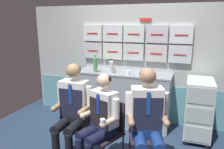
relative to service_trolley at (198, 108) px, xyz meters
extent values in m
cube|color=#A9AFAB|center=(-1.16, 0.42, 0.56)|extent=(4.20, 0.06, 2.15)
cube|color=#5A97A2|center=(-1.16, 0.39, -0.16)|extent=(4.12, 0.01, 0.72)
cube|color=#B2B7BB|center=(-1.97, 0.36, 0.79)|extent=(0.38, 0.06, 0.30)
cylinder|color=red|center=(-1.97, 0.33, 0.79)|extent=(0.21, 0.01, 0.01)
cube|color=silver|center=(-1.56, 0.36, 0.79)|extent=(0.38, 0.06, 0.30)
cylinder|color=red|center=(-1.56, 0.33, 0.79)|extent=(0.21, 0.01, 0.01)
cube|color=#BABFBD|center=(-1.16, 0.36, 0.79)|extent=(0.38, 0.06, 0.30)
cylinder|color=red|center=(-1.16, 0.33, 0.79)|extent=(0.21, 0.01, 0.01)
cube|color=#BCB4B5|center=(-0.76, 0.36, 0.79)|extent=(0.38, 0.06, 0.30)
cylinder|color=red|center=(-0.76, 0.33, 0.79)|extent=(0.21, 0.01, 0.01)
cube|color=#B5C0C2|center=(-0.35, 0.36, 0.79)|extent=(0.38, 0.06, 0.30)
cylinder|color=red|center=(-0.35, 0.33, 0.79)|extent=(0.21, 0.01, 0.01)
cube|color=silver|center=(-1.97, 0.36, 1.12)|extent=(0.38, 0.06, 0.30)
cylinder|color=red|center=(-1.97, 0.33, 1.12)|extent=(0.21, 0.01, 0.01)
cube|color=silver|center=(-1.56, 0.36, 1.12)|extent=(0.38, 0.06, 0.30)
cylinder|color=red|center=(-1.56, 0.33, 1.12)|extent=(0.21, 0.01, 0.01)
cube|color=silver|center=(-1.16, 0.36, 1.12)|extent=(0.38, 0.06, 0.30)
cylinder|color=red|center=(-1.16, 0.33, 1.12)|extent=(0.21, 0.01, 0.01)
cube|color=#B6B2BD|center=(-0.76, 0.36, 1.12)|extent=(0.38, 0.06, 0.30)
cylinder|color=red|center=(-0.76, 0.33, 1.12)|extent=(0.21, 0.01, 0.01)
cube|color=silver|center=(-0.35, 0.36, 1.12)|extent=(0.38, 0.06, 0.30)
cylinder|color=red|center=(-0.35, 0.33, 1.12)|extent=(0.21, 0.01, 0.01)
cube|color=red|center=(-0.97, 0.38, 1.37)|extent=(0.20, 0.02, 0.05)
cube|color=#939AA4|center=(-1.28, 0.13, -0.05)|extent=(1.67, 0.52, 0.94)
cube|color=gray|center=(-1.28, 0.13, 0.44)|extent=(1.70, 0.53, 0.03)
sphere|color=black|center=(-0.16, -0.27, -0.48)|extent=(0.07, 0.07, 0.07)
sphere|color=black|center=(0.15, -0.27, -0.48)|extent=(0.07, 0.07, 0.07)
sphere|color=black|center=(-0.16, 0.28, -0.48)|extent=(0.07, 0.07, 0.07)
sphere|color=black|center=(0.15, 0.28, -0.48)|extent=(0.07, 0.07, 0.07)
cube|color=#B6C5C0|center=(0.00, 0.00, 0.00)|extent=(0.40, 0.64, 0.90)
cube|color=#A2B1AC|center=(0.00, -0.32, -0.30)|extent=(0.35, 0.01, 0.24)
cube|color=#A2B1AC|center=(0.00, -0.32, 0.00)|extent=(0.35, 0.01, 0.24)
cube|color=#A2B1AC|center=(0.00, -0.32, 0.30)|extent=(0.35, 0.01, 0.24)
cylinder|color=#28282D|center=(0.00, -0.30, 0.43)|extent=(0.32, 0.02, 0.02)
cylinder|color=#2D2D33|center=(-1.81, -1.22, -0.29)|extent=(0.02, 0.02, 0.45)
cylinder|color=#2D2D33|center=(-1.45, -1.22, -0.29)|extent=(0.02, 0.02, 0.45)
cylinder|color=#2D2D33|center=(-1.82, -0.86, -0.29)|extent=(0.02, 0.02, 0.45)
cylinder|color=#2D2D33|center=(-1.46, -0.86, -0.29)|extent=(0.02, 0.02, 0.45)
cube|color=#271D25|center=(-1.64, -1.04, -0.06)|extent=(0.41, 0.41, 0.02)
cube|color=#271D25|center=(-1.64, -0.85, 0.15)|extent=(0.37, 0.04, 0.40)
cylinder|color=#2D2D33|center=(-1.82, -0.86, 0.15)|extent=(0.02, 0.02, 0.40)
cylinder|color=#2D2D33|center=(-1.46, -0.86, 0.15)|extent=(0.02, 0.02, 0.40)
cylinder|color=black|center=(-1.72, -1.39, -0.24)|extent=(0.10, 0.10, 0.44)
cylinder|color=black|center=(-1.73, -1.22, 0.00)|extent=(0.14, 0.39, 0.13)
cylinder|color=black|center=(-1.54, -1.21, 0.00)|extent=(0.14, 0.39, 0.13)
cube|color=black|center=(-1.64, -1.04, 0.01)|extent=(0.35, 0.21, 0.12)
cube|color=white|center=(-1.64, -1.02, 0.32)|extent=(0.37, 0.21, 0.49)
cube|color=#1D1F36|center=(-1.63, -1.13, 0.28)|extent=(0.34, 0.02, 0.39)
cube|color=navy|center=(-1.63, -1.14, 0.40)|extent=(0.04, 0.01, 0.27)
cylinder|color=white|center=(-1.85, -1.03, 0.37)|extent=(0.08, 0.08, 0.27)
cylinder|color=#9D8058|center=(-1.83, -1.14, 0.22)|extent=(0.07, 0.25, 0.07)
sphere|color=#9D8058|center=(-1.82, -1.25, 0.22)|extent=(0.08, 0.08, 0.08)
cylinder|color=white|center=(-1.42, -1.02, 0.37)|extent=(0.08, 0.08, 0.27)
cylinder|color=#9D8058|center=(-1.44, -1.13, 0.22)|extent=(0.07, 0.25, 0.07)
sphere|color=#9D8058|center=(-1.44, -1.24, 0.22)|extent=(0.08, 0.08, 0.08)
sphere|color=#9D8058|center=(-1.64, -1.02, 0.70)|extent=(0.19, 0.19, 0.19)
ellipsoid|color=#51381C|center=(-1.64, -1.01, 0.72)|extent=(0.19, 0.18, 0.14)
cylinder|color=#2D2D33|center=(-1.24, -0.94, -0.29)|extent=(0.02, 0.02, 0.45)
cube|color=#271D25|center=(-1.15, -1.18, -0.06)|extent=(0.53, 0.53, 0.02)
cube|color=#271D25|center=(-1.08, -1.01, 0.15)|extent=(0.35, 0.17, 0.40)
cylinder|color=#2D2D33|center=(-1.24, -0.94, 0.15)|extent=(0.02, 0.02, 0.40)
cylinder|color=#2D2D33|center=(-0.91, -1.09, 0.15)|extent=(0.02, 0.02, 0.40)
cylinder|color=#151833|center=(-1.29, -1.29, 0.00)|extent=(0.26, 0.37, 0.13)
cylinder|color=#151833|center=(-1.14, -1.36, 0.00)|extent=(0.26, 0.37, 0.13)
cube|color=#151833|center=(-1.15, -1.18, 0.01)|extent=(0.37, 0.31, 0.12)
cube|color=white|center=(-1.14, -1.16, 0.29)|extent=(0.38, 0.30, 0.44)
cube|color=black|center=(-1.18, -1.25, 0.26)|extent=(0.28, 0.13, 0.35)
cube|color=navy|center=(-1.19, -1.26, 0.37)|extent=(0.04, 0.03, 0.25)
cylinder|color=white|center=(-1.32, -1.08, 0.34)|extent=(0.08, 0.08, 0.24)
cylinder|color=beige|center=(-1.35, -1.18, 0.20)|extent=(0.15, 0.23, 0.07)
sphere|color=beige|center=(-1.39, -1.27, 0.20)|extent=(0.08, 0.08, 0.08)
cylinder|color=white|center=(-0.96, -1.24, 0.34)|extent=(0.08, 0.08, 0.24)
cylinder|color=beige|center=(-1.02, -1.32, 0.20)|extent=(0.15, 0.23, 0.07)
sphere|color=beige|center=(-1.06, -1.42, 0.20)|extent=(0.08, 0.08, 0.08)
cylinder|color=white|center=(-1.06, -1.42, 0.24)|extent=(0.06, 0.06, 0.06)
sphere|color=beige|center=(-1.14, -1.16, 0.64)|extent=(0.18, 0.18, 0.18)
ellipsoid|color=black|center=(-1.14, -1.15, 0.66)|extent=(0.22, 0.21, 0.12)
cylinder|color=#2D2D33|center=(-0.86, -0.95, -0.29)|extent=(0.02, 0.02, 0.45)
cylinder|color=#2D2D33|center=(-0.52, -0.83, -0.29)|extent=(0.02, 0.02, 0.45)
cube|color=#271D25|center=(-0.63, -1.06, -0.06)|extent=(0.51, 0.51, 0.02)
cube|color=#271D25|center=(-0.70, -0.88, 0.15)|extent=(0.36, 0.15, 0.40)
cylinder|color=#2D2D33|center=(-0.86, -0.95, 0.15)|extent=(0.02, 0.02, 0.40)
cylinder|color=#2D2D33|center=(-0.52, -0.83, 0.15)|extent=(0.02, 0.02, 0.40)
cylinder|color=navy|center=(-0.67, -1.26, 0.00)|extent=(0.25, 0.42, 0.13)
cylinder|color=navy|center=(-0.48, -1.19, 0.00)|extent=(0.25, 0.42, 0.13)
cube|color=navy|center=(-0.63, -1.06, 0.01)|extent=(0.40, 0.30, 0.12)
cube|color=white|center=(-0.64, -1.04, 0.32)|extent=(0.42, 0.32, 0.50)
cube|color=#1D2237|center=(-0.60, -1.14, 0.28)|extent=(0.33, 0.12, 0.40)
cube|color=navy|center=(-0.60, -1.15, 0.41)|extent=(0.04, 0.02, 0.28)
cylinder|color=white|center=(-0.85, -1.11, 0.38)|extent=(0.08, 0.08, 0.27)
cylinder|color=#9E765A|center=(-0.79, -1.21, 0.22)|extent=(0.15, 0.26, 0.07)
sphere|color=#9E765A|center=(-0.75, -1.32, 0.22)|extent=(0.08, 0.08, 0.08)
cylinder|color=white|center=(-0.43, -0.97, 0.38)|extent=(0.08, 0.08, 0.27)
cylinder|color=#9E765A|center=(-0.42, -1.08, 0.22)|extent=(0.15, 0.26, 0.07)
sphere|color=#9E765A|center=(-0.38, -1.19, 0.22)|extent=(0.08, 0.08, 0.08)
sphere|color=#9E765A|center=(-0.64, -1.04, 0.71)|extent=(0.20, 0.20, 0.20)
ellipsoid|color=brown|center=(-0.64, -1.02, 0.73)|extent=(0.24, 0.23, 0.14)
cylinder|color=silver|center=(-1.47, 0.01, 0.56)|extent=(0.08, 0.08, 0.21)
cone|color=silver|center=(-1.47, 0.01, 0.67)|extent=(0.08, 0.08, 0.02)
cylinder|color=black|center=(-1.47, 0.01, 0.69)|extent=(0.03, 0.03, 0.02)
cylinder|color=#4F9B5B|center=(-1.76, -0.01, 0.58)|extent=(0.08, 0.08, 0.26)
cone|color=#4F9B5B|center=(-1.76, -0.01, 0.72)|extent=(0.08, 0.08, 0.02)
cylinder|color=black|center=(-1.76, -0.01, 0.74)|extent=(0.03, 0.03, 0.02)
cylinder|color=tan|center=(-1.48, 0.17, 0.49)|extent=(0.06, 0.06, 0.08)
cylinder|color=#382114|center=(-1.48, 0.17, 0.53)|extent=(0.05, 0.05, 0.01)
cylinder|color=white|center=(-1.16, -0.01, 0.49)|extent=(0.07, 0.07, 0.07)
cylinder|color=#382114|center=(-1.16, -0.01, 0.51)|extent=(0.06, 0.06, 0.01)
camera|label=1|loc=(-0.21, -3.51, 1.33)|focal=34.99mm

